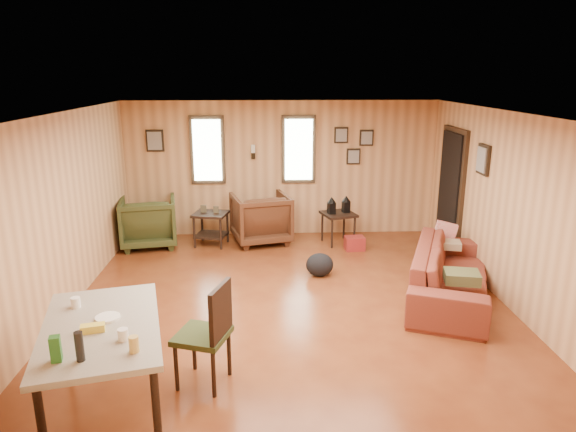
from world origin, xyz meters
name	(u,v)px	position (x,y,z in m)	size (l,w,h in m)	color
room	(302,207)	(0.17, 0.27, 1.21)	(5.54, 6.04, 2.44)	brown
sofa	(452,264)	(2.12, 0.10, 0.45)	(2.33, 0.68, 0.91)	maroon
recliner_brown	(261,216)	(-0.38, 2.50, 0.47)	(0.92, 0.86, 0.95)	#482715
recliner_green	(148,219)	(-2.28, 2.39, 0.46)	(0.90, 0.84, 0.93)	#333A1A
end_table	(211,223)	(-1.23, 2.38, 0.39)	(0.65, 0.61, 0.70)	black
side_table	(339,211)	(0.96, 2.38, 0.57)	(0.65, 0.65, 0.83)	black
cooler	(355,243)	(1.18, 2.01, 0.11)	(0.34, 0.25, 0.23)	maroon
backpack	(320,265)	(0.48, 0.89, 0.17)	(0.46, 0.39, 0.34)	black
sofa_pillows	(453,256)	(2.20, 0.29, 0.50)	(0.72, 1.78, 0.36)	#4C502C
dining_table	(101,333)	(-1.69, -2.08, 0.73)	(1.30, 1.76, 1.04)	#9C9483
dining_chair	(210,329)	(-0.82, -1.74, 0.57)	(0.58, 0.58, 1.02)	#333A1A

